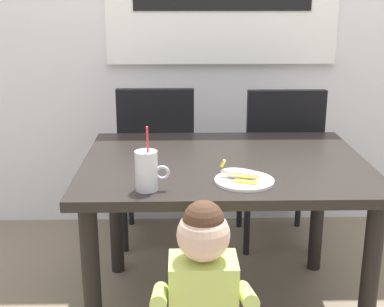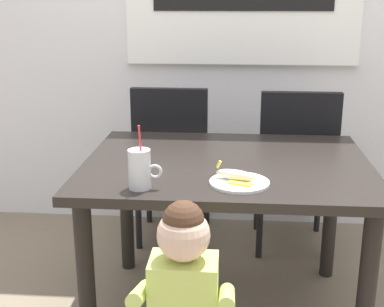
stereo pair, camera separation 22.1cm
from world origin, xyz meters
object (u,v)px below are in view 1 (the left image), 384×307
(dining_chair_left, at_px, (157,157))
(peeled_banana, at_px, (242,174))
(dining_chair_right, at_px, (280,159))
(toddler_standing, at_px, (203,291))
(milk_cup, at_px, (147,173))
(snack_plate, at_px, (244,181))
(dining_table, at_px, (224,183))

(dining_chair_left, relative_size, peeled_banana, 5.53)
(dining_chair_right, bearing_deg, toddler_standing, 69.99)
(milk_cup, height_order, snack_plate, milk_cup)
(milk_cup, height_order, peeled_banana, milk_cup)
(milk_cup, bearing_deg, dining_chair_left, 90.51)
(milk_cup, bearing_deg, toddler_standing, -59.81)
(dining_chair_right, height_order, peeled_banana, dining_chair_right)
(dining_chair_right, distance_m, toddler_standing, 1.46)
(peeled_banana, bearing_deg, toddler_standing, -111.92)
(dining_chair_left, height_order, milk_cup, milk_cup)
(dining_table, xyz_separation_m, peeled_banana, (0.04, -0.28, 0.14))
(dining_table, xyz_separation_m, snack_plate, (0.05, -0.29, 0.11))
(dining_chair_left, distance_m, snack_plate, 1.11)
(peeled_banana, bearing_deg, snack_plate, -32.50)
(dining_chair_left, xyz_separation_m, peeled_banana, (0.37, -1.01, 0.24))
(dining_table, height_order, dining_chair_right, dining_chair_right)
(peeled_banana, bearing_deg, dining_table, 98.54)
(snack_plate, bearing_deg, peeled_banana, 147.50)
(milk_cup, distance_m, peeled_banana, 0.37)
(dining_chair_right, distance_m, milk_cup, 1.28)
(dining_chair_right, distance_m, peeled_banana, 1.04)
(dining_chair_left, height_order, toddler_standing, dining_chair_left)
(dining_chair_left, relative_size, milk_cup, 3.84)
(milk_cup, bearing_deg, dining_table, 48.67)
(snack_plate, xyz_separation_m, peeled_banana, (-0.01, 0.01, 0.03))
(toddler_standing, xyz_separation_m, peeled_banana, (0.17, 0.41, 0.26))
(toddler_standing, bearing_deg, peeled_banana, 68.08)
(dining_table, relative_size, milk_cup, 4.93)
(dining_table, relative_size, dining_chair_left, 1.29)
(dining_table, distance_m, milk_cup, 0.51)
(dining_table, height_order, toddler_standing, toddler_standing)
(milk_cup, bearing_deg, peeled_banana, 12.64)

